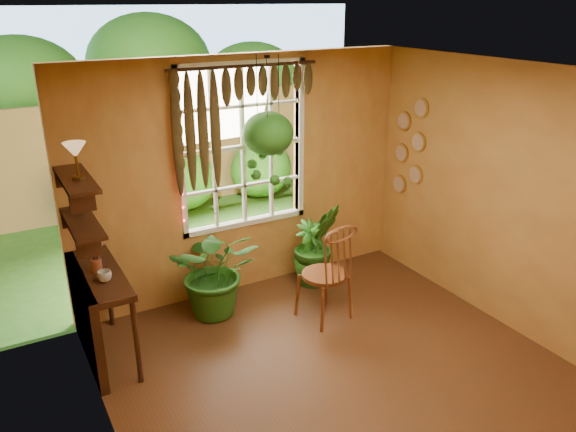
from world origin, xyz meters
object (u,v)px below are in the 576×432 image
counter_ledge (90,308)px  potted_plant_left (216,270)px  hanging_basket (268,137)px  potted_plant_mid (318,244)px  windsor_chair (326,287)px

counter_ledge → potted_plant_left: bearing=9.3°
counter_ledge → hanging_basket: bearing=11.3°
potted_plant_left → potted_plant_mid: potted_plant_left is taller
potted_plant_left → potted_plant_mid: bearing=2.5°
potted_plant_left → potted_plant_mid: (1.32, 0.06, -0.01)m
windsor_chair → potted_plant_left: 1.19m
potted_plant_left → hanging_basket: 1.53m
counter_ledge → hanging_basket: (2.09, 0.42, 1.29)m
counter_ledge → windsor_chair: bearing=-11.0°
potted_plant_left → windsor_chair: bearing=-34.5°
windsor_chair → hanging_basket: hanging_basket is taller
windsor_chair → potted_plant_left: windsor_chair is taller
counter_ledge → potted_plant_mid: potted_plant_mid is taller
counter_ledge → hanging_basket: hanging_basket is taller
potted_plant_mid → hanging_basket: (-0.57, 0.14, 1.33)m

